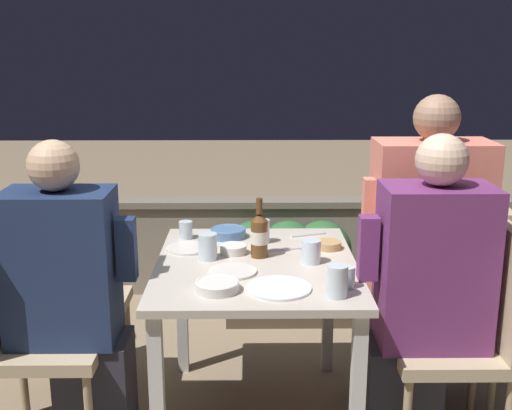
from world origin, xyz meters
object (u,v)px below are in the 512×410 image
(chair_right_near, at_px, (475,319))
(potted_plant, at_px, (33,280))
(chair_left_far, at_px, (50,284))
(person_navy_jumper, at_px, (73,299))
(chair_right_far, at_px, (464,286))
(person_purple_stripe, at_px, (423,299))
(person_coral_top, at_px, (420,256))
(beer_bottle, at_px, (259,235))
(chair_left_near, at_px, (21,316))

(chair_right_near, bearing_deg, potted_plant, 158.17)
(chair_left_far, bearing_deg, potted_plant, 118.85)
(person_navy_jumper, height_order, chair_right_far, person_navy_jumper)
(person_purple_stripe, xyz_separation_m, person_coral_top, (0.08, 0.34, 0.05))
(person_coral_top, bearing_deg, beer_bottle, -173.67)
(chair_left_near, xyz_separation_m, chair_left_far, (0.01, 0.34, 0.00))
(person_navy_jumper, bearing_deg, chair_right_near, -1.73)
(person_navy_jumper, xyz_separation_m, potted_plant, (-0.41, 0.73, -0.20))
(person_navy_jumper, height_order, person_coral_top, person_coral_top)
(person_coral_top, bearing_deg, chair_left_near, -169.58)
(person_navy_jumper, relative_size, chair_right_far, 1.33)
(person_navy_jumper, relative_size, person_purple_stripe, 0.98)
(person_navy_jumper, bearing_deg, chair_left_near, -180.00)
(chair_right_far, bearing_deg, beer_bottle, -175.08)
(person_coral_top, xyz_separation_m, potted_plant, (-1.82, 0.44, -0.27))
(chair_left_near, height_order, chair_left_far, same)
(person_navy_jumper, xyz_separation_m, person_coral_top, (1.41, 0.30, 0.07))
(chair_right_near, height_order, potted_plant, chair_right_near)
(person_navy_jumper, xyz_separation_m, chair_right_near, (1.54, -0.05, -0.07))
(chair_right_near, bearing_deg, beer_bottle, 161.96)
(chair_left_near, relative_size, potted_plant, 1.36)
(potted_plant, bearing_deg, person_navy_jumper, -60.84)
(person_navy_jumper, relative_size, potted_plant, 1.82)
(chair_right_near, bearing_deg, chair_right_far, 78.14)
(person_navy_jumper, height_order, potted_plant, person_navy_jumper)
(chair_right_near, bearing_deg, chair_left_near, 178.47)
(chair_left_near, xyz_separation_m, beer_bottle, (0.92, 0.22, 0.26))
(chair_left_far, bearing_deg, person_coral_top, -1.52)
(chair_left_far, relative_size, potted_plant, 1.36)
(chair_right_far, bearing_deg, person_navy_jumper, -169.55)
(chair_left_near, xyz_separation_m, person_navy_jumper, (0.20, 0.00, 0.07))
(person_purple_stripe, xyz_separation_m, beer_bottle, (-0.62, 0.27, 0.17))
(person_navy_jumper, height_order, beer_bottle, person_navy_jumper)
(person_coral_top, bearing_deg, potted_plant, 166.50)
(person_navy_jumper, height_order, chair_left_far, person_navy_jumper)
(person_purple_stripe, height_order, potted_plant, person_purple_stripe)
(chair_left_near, distance_m, chair_right_near, 1.74)
(chair_left_far, distance_m, chair_right_near, 1.77)
(chair_right_near, distance_m, potted_plant, 2.10)
(chair_left_far, distance_m, person_coral_top, 1.61)
(person_purple_stripe, relative_size, potted_plant, 1.86)
(chair_right_near, relative_size, person_purple_stripe, 0.73)
(chair_left_far, height_order, beer_bottle, beer_bottle)
(person_navy_jumper, xyz_separation_m, person_purple_stripe, (1.33, -0.05, 0.01))
(beer_bottle, relative_size, potted_plant, 0.37)
(chair_left_far, bearing_deg, person_purple_stripe, -14.18)
(person_coral_top, bearing_deg, person_navy_jumper, -168.11)
(beer_bottle, bearing_deg, chair_left_near, -166.58)
(chair_right_near, bearing_deg, person_purple_stripe, 180.00)
(person_coral_top, relative_size, beer_bottle, 5.52)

